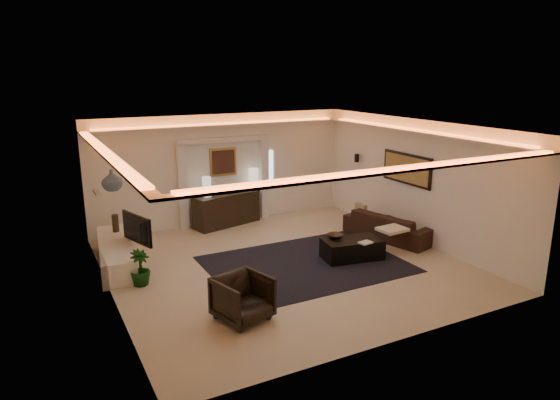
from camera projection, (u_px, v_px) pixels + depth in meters
name	position (u px, v px, depth m)	size (l,w,h in m)	color
floor	(285.00, 265.00, 10.53)	(7.00, 7.00, 0.00)	beige
ceiling	(285.00, 127.00, 9.80)	(7.00, 7.00, 0.00)	white
wall_back	(223.00, 169.00, 13.17)	(7.00, 7.00, 0.00)	white
wall_front	(399.00, 252.00, 7.16)	(7.00, 7.00, 0.00)	white
wall_left	(106.00, 221.00, 8.60)	(7.00, 7.00, 0.00)	white
wall_right	(416.00, 181.00, 11.73)	(7.00, 7.00, 0.00)	white
cove_soffit	(285.00, 141.00, 9.87)	(7.00, 7.00, 0.04)	silver
daylight_slit	(269.00, 169.00, 13.78)	(0.25, 0.03, 1.00)	white
area_rug	(306.00, 264.00, 10.53)	(4.00, 3.00, 0.01)	black
pilaster_left	(182.00, 187.00, 12.66)	(0.22, 0.20, 2.20)	silver
pilaster_right	(264.00, 179.00, 13.69)	(0.22, 0.20, 2.20)	silver
alcove_header	(223.00, 139.00, 12.88)	(2.52, 0.20, 0.12)	silver
painting_frame	(223.00, 162.00, 13.09)	(0.74, 0.04, 0.74)	tan
painting_canvas	(223.00, 162.00, 13.07)	(0.62, 0.02, 0.62)	#4C2D1E
art_panel_frame	(407.00, 169.00, 11.91)	(0.04, 1.64, 0.74)	black
art_panel_gold	(406.00, 169.00, 11.90)	(0.02, 1.50, 0.62)	tan
wall_sconce	(357.00, 158.00, 13.50)	(0.12, 0.12, 0.22)	black
wall_niche	(97.00, 193.00, 9.78)	(0.10, 0.55, 0.04)	silver
console	(227.00, 210.00, 13.16)	(1.82, 0.57, 0.91)	black
lamp_left	(207.00, 187.00, 12.69)	(0.23, 0.23, 0.51)	silver
lamp_right	(254.00, 181.00, 13.39)	(0.26, 0.26, 0.59)	white
media_ledge	(116.00, 254.00, 10.52)	(0.66, 2.64, 0.49)	white
tv	(132.00, 231.00, 10.32)	(0.14, 1.07, 0.62)	black
figurine	(115.00, 224.00, 11.13)	(0.14, 0.14, 0.39)	#3D2D1C
ginger_jar	(112.00, 180.00, 9.82)	(0.40, 0.40, 0.42)	slate
plant	(140.00, 268.00, 9.44)	(0.39, 0.39, 0.69)	black
sofa	(389.00, 226.00, 12.10)	(0.86, 2.20, 0.64)	#543418
throw_blanket	(392.00, 229.00, 11.09)	(0.61, 0.50, 0.07)	silver
throw_pillow	(361.00, 211.00, 12.57)	(0.11, 0.35, 0.35)	tan
coffee_table	(352.00, 250.00, 10.82)	(1.26, 0.69, 0.47)	black
bowl	(335.00, 237.00, 10.87)	(0.34, 0.34, 0.08)	#372617
magazine	(366.00, 244.00, 10.51)	(0.28, 0.20, 0.03)	beige
armchair	(243.00, 298.00, 8.11)	(0.80, 0.83, 0.75)	black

